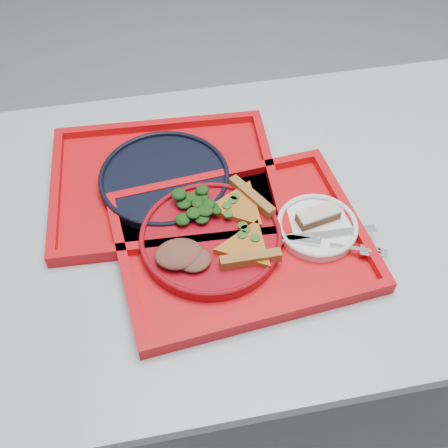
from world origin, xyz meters
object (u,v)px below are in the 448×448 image
(dessert_bar, at_px, (318,216))
(dinner_plate, at_px, (211,239))
(navy_plate, at_px, (164,179))
(tray_main, at_px, (241,244))
(tray_far, at_px, (165,184))

(dessert_bar, bearing_deg, dinner_plate, 169.21)
(dessert_bar, bearing_deg, navy_plate, 136.66)
(navy_plate, bearing_deg, dinner_plate, -68.89)
(dinner_plate, bearing_deg, tray_main, -10.30)
(dinner_plate, height_order, dessert_bar, dessert_bar)
(tray_far, distance_m, navy_plate, 0.01)
(tray_main, xyz_separation_m, dessert_bar, (0.15, 0.01, 0.03))
(navy_plate, bearing_deg, tray_far, -90.00)
(tray_far, bearing_deg, dessert_bar, -28.22)
(navy_plate, bearing_deg, dessert_bar, -31.24)
(tray_far, height_order, dessert_bar, dessert_bar)
(tray_main, height_order, dinner_plate, dinner_plate)
(navy_plate, relative_size, dessert_bar, 3.05)
(tray_far, distance_m, dinner_plate, 0.18)
(dinner_plate, distance_m, navy_plate, 0.18)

